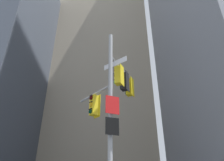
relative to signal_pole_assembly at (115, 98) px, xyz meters
The scene contains 2 objects.
building_mid_block 29.50m from the signal_pole_assembly, 96.36° to the left, with size 17.96×17.96×43.69m, color tan.
signal_pole_assembly is the anchor object (origin of this frame).
Camera 1 is at (-0.42, -8.58, 1.62)m, focal length 33.61 mm.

